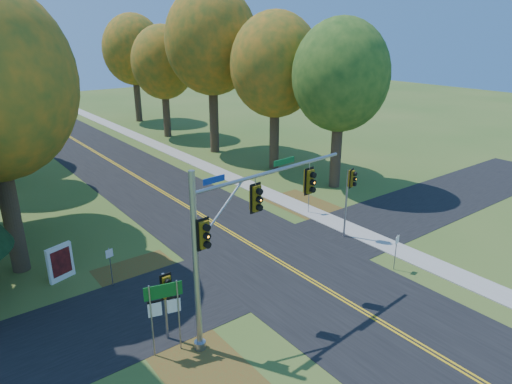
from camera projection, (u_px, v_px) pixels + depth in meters
ground at (302, 275)px, 23.19m from camera, size 160.00×160.00×0.00m
road_main at (302, 275)px, 23.18m from camera, size 8.00×160.00×0.02m
road_cross at (277, 260)px, 24.68m from camera, size 60.00×6.00×0.02m
centerline_left at (301, 275)px, 23.12m from camera, size 0.10×160.00×0.01m
centerline_right at (303, 274)px, 23.23m from camera, size 0.10×160.00×0.01m
sidewalk_east at (380, 242)px, 26.71m from camera, size 1.60×160.00×0.06m
leaf_patch_w_near at (150, 283)px, 22.47m from camera, size 4.00×6.00×0.00m
leaf_patch_e at (315, 210)px, 31.55m from camera, size 3.50×8.00×0.00m
leaf_patch_w_far at (207, 372)px, 16.66m from camera, size 3.00×5.00×0.00m
tree_e_a at (341, 76)px, 33.46m from camera, size 7.20×7.20×12.73m
tree_e_b at (275, 65)px, 38.08m from camera, size 7.60×7.60×13.33m
tree_e_c at (212, 41)px, 42.93m from camera, size 8.80×8.80×15.79m
tree_e_d at (163, 63)px, 50.27m from camera, size 7.00×7.00×12.32m
tree_e_e at (134, 50)px, 58.64m from camera, size 7.80×7.80×13.74m
traffic_mast at (238, 225)px, 17.53m from camera, size 8.03×1.18×7.30m
east_signal_pole at (350, 186)px, 26.30m from camera, size 0.48×0.57×4.29m
ped_signal_pole at (166, 292)px, 17.56m from camera, size 0.48×0.56×3.06m
route_sign_cluster at (164, 304)px, 16.98m from camera, size 1.39×0.41×3.07m
info_kiosk at (60, 263)px, 22.52m from camera, size 1.33×0.60×1.85m
reg_sign_e_north at (309, 191)px, 30.48m from camera, size 0.44×0.11×2.33m
reg_sign_e_south at (396, 246)px, 23.27m from camera, size 0.38×0.11×1.98m
reg_sign_w at (110, 260)px, 21.84m from camera, size 0.38×0.11×2.01m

